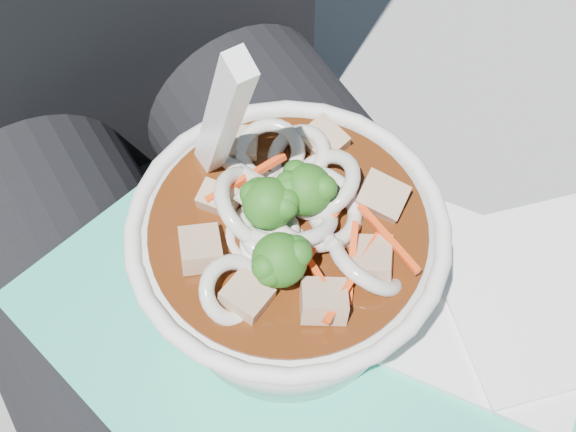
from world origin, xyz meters
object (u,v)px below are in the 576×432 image
lap (279,371)px  udon_bowl (288,259)px  person_body (213,252)px  plastic_bag (332,345)px  stone_ledge (212,360)px

lap → udon_bowl: bearing=1.5°
person_body → lap: bearing=-90.0°
plastic_bag → udon_bowl: 0.07m
person_body → udon_bowl: (0.01, -0.09, 0.12)m
plastic_bag → person_body: bearing=98.7°
lap → person_body: (0.00, 0.09, 0.03)m
lap → stone_ledge: bearing=90.0°
stone_ledge → udon_bowl: size_ratio=4.79×
lap → udon_bowl: (0.01, 0.00, 0.15)m
stone_ledge → plastic_bag: plastic_bag is taller
stone_ledge → plastic_bag: bearing=-84.0°
lap → plastic_bag: size_ratio=1.43×
stone_ledge → udon_bowl: (0.01, -0.15, 0.45)m
stone_ledge → person_body: person_body is taller
lap → plastic_bag: (0.02, -0.03, 0.09)m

